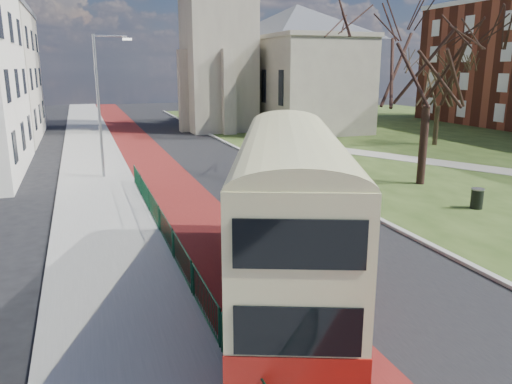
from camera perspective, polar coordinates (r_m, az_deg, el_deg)
name	(u,v)px	position (r m, az deg, el deg)	size (l,w,h in m)	color
ground	(301,296)	(14.61, 5.21, -11.79)	(160.00, 160.00, 0.00)	black
road_carriageway	(197,166)	(33.30, -6.79, 3.00)	(9.00, 120.00, 0.01)	black
bus_lane	(156,168)	(32.83, -11.39, 2.67)	(3.40, 120.00, 0.01)	#591414
pavement_west	(94,172)	(32.53, -18.03, 2.24)	(4.00, 120.00, 0.12)	gray
kerb_west	(127,169)	(32.63, -14.52, 2.53)	(0.25, 120.00, 0.13)	#999993
kerb_east	(253,156)	(36.41, -0.40, 4.15)	(0.25, 80.00, 0.13)	#999993
grass_green	(472,143)	(46.76, 23.43, 5.16)	(40.00, 80.00, 0.04)	#2C4117
pedestrian_railing	(173,244)	(17.14, -9.50, -5.91)	(0.07, 24.00, 1.12)	#0D3A23
streetlamp	(101,99)	(29.99, -17.30, 10.10)	(2.13, 0.18, 8.00)	gray
bus	(290,207)	(13.67, 3.87, -1.75)	(6.46, 11.22, 4.62)	#A5160F
winter_tree_near	(432,40)	(28.64, 19.45, 16.01)	(9.87, 9.87, 11.05)	black
winter_tree_far	(441,75)	(44.01, 20.34, 12.45)	(5.61, 5.61, 8.23)	#312718
litter_bin	(477,198)	(24.98, 23.94, -0.67)	(0.74, 0.74, 0.94)	black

